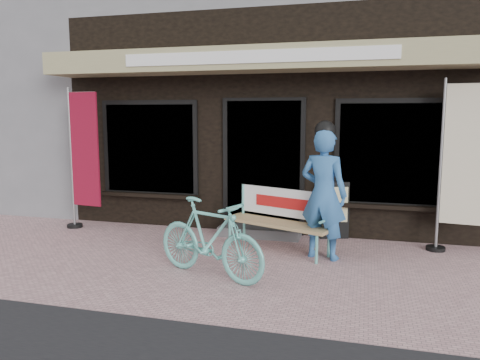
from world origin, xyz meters
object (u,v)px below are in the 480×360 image
(bench, at_px, (281,215))
(nobori_red, at_px, (83,157))
(menu_stand, at_px, (335,210))
(bicycle, at_px, (210,238))
(nobori_cream, at_px, (460,164))
(person, at_px, (324,192))

(bench, distance_m, nobori_red, 3.53)
(nobori_red, distance_m, menu_stand, 4.24)
(bicycle, xyz_separation_m, nobori_red, (-2.82, 1.72, 0.75))
(nobori_red, relative_size, nobori_cream, 0.98)
(bench, bearing_deg, menu_stand, 71.16)
(nobori_cream, bearing_deg, bench, -160.85)
(nobori_red, bearing_deg, bicycle, -25.06)
(bench, height_order, person, person)
(bicycle, height_order, nobori_cream, nobori_cream)
(bench, relative_size, person, 0.89)
(bench, xyz_separation_m, nobori_cream, (2.41, 0.52, 0.74))
(bench, distance_m, nobori_cream, 2.57)
(person, xyz_separation_m, bicycle, (-1.23, -1.12, -0.44))
(bench, distance_m, person, 0.77)
(bench, relative_size, menu_stand, 1.83)
(person, bearing_deg, menu_stand, 101.37)
(nobori_cream, height_order, menu_stand, nobori_cream)
(nobori_cream, relative_size, menu_stand, 2.70)
(nobori_cream, bearing_deg, person, -150.33)
(nobori_red, xyz_separation_m, nobori_cream, (5.84, 0.15, 0.03))
(bench, relative_size, nobori_cream, 0.68)
(person, distance_m, nobori_red, 4.11)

